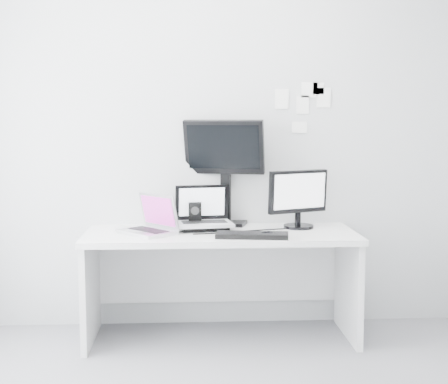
# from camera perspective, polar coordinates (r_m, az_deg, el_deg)

# --- Properties ---
(back_wall) EXTENTS (3.60, 0.00, 3.60)m
(back_wall) POSITION_cam_1_polar(r_m,az_deg,el_deg) (4.51, -0.52, 4.95)
(back_wall) COLOR #B7B9BB
(back_wall) RESTS_ON ground
(desk) EXTENTS (1.80, 0.70, 0.73)m
(desk) POSITION_cam_1_polar(r_m,az_deg,el_deg) (4.30, -0.28, -8.41)
(desk) COLOR white
(desk) RESTS_ON ground
(macbook) EXTENTS (0.44, 0.45, 0.27)m
(macbook) POSITION_cam_1_polar(r_m,az_deg,el_deg) (4.17, -7.02, -1.92)
(macbook) COLOR silver
(macbook) RESTS_ON desk
(speaker) EXTENTS (0.11, 0.11, 0.18)m
(speaker) POSITION_cam_1_polar(r_m,az_deg,el_deg) (4.38, -2.63, -2.07)
(speaker) COLOR black
(speaker) RESTS_ON desk
(dell_laptop) EXTENTS (0.40, 0.33, 0.31)m
(dell_laptop) POSITION_cam_1_polar(r_m,az_deg,el_deg) (4.28, -1.76, -1.40)
(dell_laptop) COLOR silver
(dell_laptop) RESTS_ON desk
(rear_monitor) EXTENTS (0.60, 0.35, 0.76)m
(rear_monitor) POSITION_cam_1_polar(r_m,az_deg,el_deg) (4.47, 0.07, 1.89)
(rear_monitor) COLOR black
(rear_monitor) RESTS_ON desk
(samsung_monitor) EXTENTS (0.50, 0.37, 0.41)m
(samsung_monitor) POSITION_cam_1_polar(r_m,az_deg,el_deg) (4.38, 6.76, -0.56)
(samsung_monitor) COLOR black
(samsung_monitor) RESTS_ON desk
(keyboard) EXTENTS (0.48, 0.23, 0.03)m
(keyboard) POSITION_cam_1_polar(r_m,az_deg,el_deg) (4.02, 2.55, -3.91)
(keyboard) COLOR black
(keyboard) RESTS_ON desk
(mouse) EXTENTS (0.12, 0.08, 0.04)m
(mouse) POSITION_cam_1_polar(r_m,az_deg,el_deg) (4.04, 3.94, -3.79)
(mouse) COLOR black
(mouse) RESTS_ON desk
(wall_note_0) EXTENTS (0.10, 0.00, 0.14)m
(wall_note_0) POSITION_cam_1_polar(r_m,az_deg,el_deg) (4.55, 5.22, 8.34)
(wall_note_0) COLOR white
(wall_note_0) RESTS_ON back_wall
(wall_note_1) EXTENTS (0.09, 0.00, 0.13)m
(wall_note_1) POSITION_cam_1_polar(r_m,az_deg,el_deg) (4.57, 7.09, 7.81)
(wall_note_1) COLOR white
(wall_note_1) RESTS_ON back_wall
(wall_note_2) EXTENTS (0.10, 0.00, 0.14)m
(wall_note_2) POSITION_cam_1_polar(r_m,az_deg,el_deg) (4.60, 8.96, 8.39)
(wall_note_2) COLOR white
(wall_note_2) RESTS_ON back_wall
(wall_note_3) EXTENTS (0.11, 0.00, 0.08)m
(wall_note_3) POSITION_cam_1_polar(r_m,az_deg,el_deg) (4.56, 6.81, 5.80)
(wall_note_3) COLOR white
(wall_note_3) RESTS_ON back_wall
(wall_note_4) EXTENTS (0.12, 0.00, 0.11)m
(wall_note_4) POSITION_cam_1_polar(r_m,az_deg,el_deg) (4.58, 7.70, 9.11)
(wall_note_4) COLOR white
(wall_note_4) RESTS_ON back_wall
(wall_note_5) EXTENTS (0.08, 0.00, 0.08)m
(wall_note_5) POSITION_cam_1_polar(r_m,az_deg,el_deg) (4.59, 8.49, 9.21)
(wall_note_5) COLOR white
(wall_note_5) RESTS_ON back_wall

